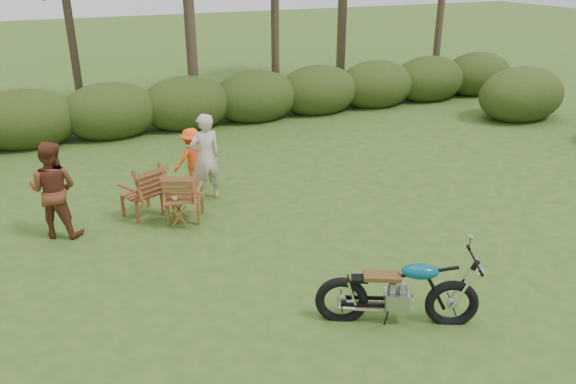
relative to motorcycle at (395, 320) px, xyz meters
name	(u,v)px	position (x,y,z in m)	size (l,w,h in m)	color
ground	(347,293)	(-0.25, 0.82, 0.00)	(80.00, 80.00, 0.00)	#2D4E1A
motorcycle	(395,320)	(0.00, 0.00, 0.00)	(1.96, 0.75, 1.12)	#0C80A0
lawn_chair_right	(186,219)	(-1.74, 4.07, 0.00)	(0.67, 0.67, 0.98)	brown
lawn_chair_left	(144,215)	(-2.40, 4.55, 0.00)	(0.68, 0.68, 0.99)	brown
side_table	(179,212)	(-1.90, 3.87, 0.25)	(0.49, 0.41, 0.50)	brown
cup	(175,197)	(-1.95, 3.85, 0.55)	(0.12, 0.12, 0.09)	#F2E2C7
adult_a	(208,198)	(-1.12, 4.81, 0.00)	(0.62, 0.41, 1.70)	beige
adult_b	(61,234)	(-3.83, 4.34, 0.00)	(0.80, 0.63, 1.65)	brown
child	(194,186)	(-1.20, 5.54, 0.00)	(0.79, 0.45, 1.22)	#F15016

